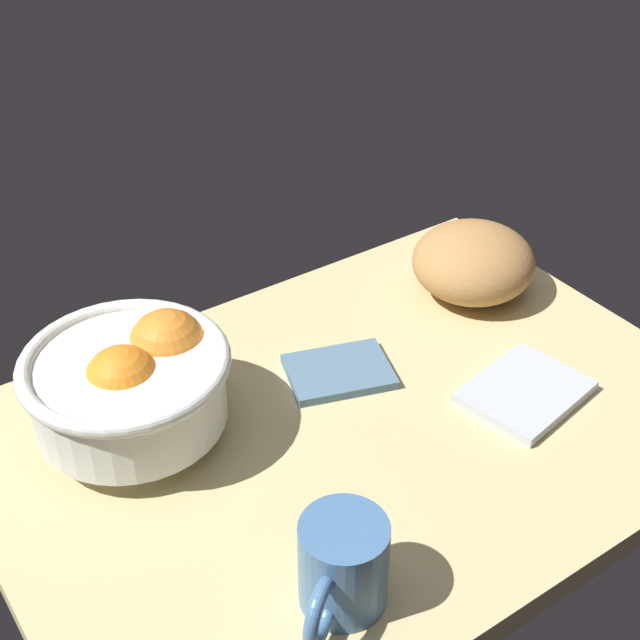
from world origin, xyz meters
TOP-DOWN VIEW (x-y plane):
  - ground_plane at (0.00, 0.00)cm, footprint 75.21×53.37cm
  - fruit_bowl at (19.30, -11.34)cm, footprint 20.85×20.85cm
  - bread_loaf at (-26.28, -11.33)cm, footprint 17.44×17.15cm
  - napkin_folded at (-17.34, 7.27)cm, footprint 14.51×12.39cm
  - napkin_spare at (-2.87, -7.07)cm, footprint 13.39×11.53cm
  - mug at (14.41, 17.51)cm, footprint 10.66×8.76cm

SIDE VIEW (x-z plane):
  - ground_plane at x=0.00cm, z-range -3.00..0.00cm
  - napkin_spare at x=-2.87cm, z-range 0.00..1.03cm
  - napkin_folded at x=-17.34cm, z-range 0.00..1.23cm
  - mug at x=14.41cm, z-range 0.00..8.60cm
  - bread_loaf at x=-26.28cm, z-range 0.00..8.87cm
  - fruit_bowl at x=19.30cm, z-range 0.70..12.47cm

